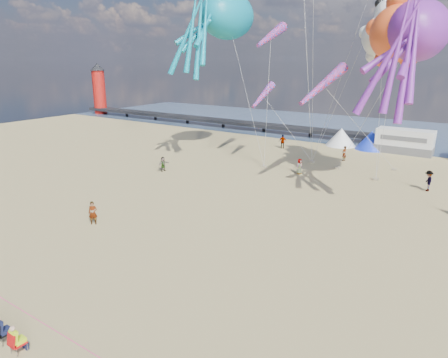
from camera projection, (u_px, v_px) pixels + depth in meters
ground at (134, 278)px, 21.51m from camera, size 120.00×120.00×0.00m
water at (382, 131)px, 65.13m from camera, size 120.00×120.00×0.00m
pier at (205, 119)px, 71.14m from camera, size 60.00×3.00×0.50m
lighthouse at (99, 92)px, 85.14m from camera, size 2.60×2.60×9.00m
motorhome_0 at (405, 141)px, 49.59m from camera, size 6.60×2.50×3.00m
tent_white at (341, 137)px, 53.97m from camera, size 4.00×4.00×2.40m
tent_blue at (371, 140)px, 51.82m from camera, size 4.00×4.00×2.40m
rope_line at (49, 327)px, 17.54m from camera, size 34.00×0.03×0.03m
standing_person at (93, 213)px, 28.34m from camera, size 0.73×0.70×1.68m
beachgoer_0 at (300, 166)px, 40.79m from camera, size 0.51×0.66×1.59m
beachgoer_2 at (428, 181)px, 35.46m from camera, size 0.96×1.09×1.87m
beachgoer_3 at (283, 142)px, 52.39m from camera, size 1.35×1.12×1.82m
beachgoer_4 at (163, 164)px, 41.75m from camera, size 0.47×0.94×1.55m
beachgoer_5 at (344, 153)px, 46.04m from camera, size 0.96×1.68×1.73m
sandbag_a at (264, 166)px, 43.40m from camera, size 0.50×0.35×0.22m
sandbag_b at (338, 168)px, 42.91m from camera, size 0.50×0.35×0.22m
sandbag_c at (376, 179)px, 38.83m from camera, size 0.50×0.35×0.22m
sandbag_d at (394, 170)px, 42.17m from camera, size 0.50×0.35×0.22m
sandbag_e at (312, 162)px, 45.45m from camera, size 0.50×0.35×0.22m
kite_octopus_teal at (227, 16)px, 44.35m from camera, size 6.21×10.87×11.69m
kite_octopus_purple at (418, 31)px, 30.96m from camera, size 7.37×10.63×11.17m
kite_panda at (384, 37)px, 36.32m from camera, size 5.99×5.83×6.63m
kite_teddy_orange at (399, 33)px, 31.60m from camera, size 6.12×5.85×7.64m
windsock_left at (271, 36)px, 41.07m from camera, size 1.33×6.05×6.01m
windsock_mid at (323, 85)px, 33.93m from camera, size 2.48×6.64×6.59m
windsock_right at (263, 96)px, 43.89m from camera, size 0.97×4.54×4.53m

